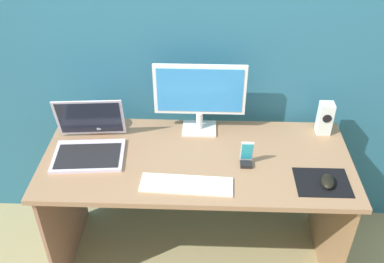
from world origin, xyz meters
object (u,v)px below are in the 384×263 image
(fishbowl, at_px, (100,119))
(phone_in_dock, at_px, (246,157))
(mouse, at_px, (328,181))
(monitor, at_px, (200,95))
(laptop, at_px, (89,143))
(speaker_right, at_px, (325,118))
(keyboard_external, at_px, (186,185))

(fishbowl, relative_size, phone_in_dock, 1.03)
(fishbowl, distance_m, mouse, 1.20)
(fishbowl, bearing_deg, mouse, -19.52)
(mouse, bearing_deg, monitor, 154.42)
(monitor, relative_size, phone_in_dock, 3.39)
(monitor, distance_m, mouse, 0.75)
(laptop, height_order, fishbowl, laptop)
(phone_in_dock, bearing_deg, monitor, 129.21)
(laptop, bearing_deg, phone_in_dock, -5.92)
(speaker_right, xyz_separation_m, laptop, (-1.21, -0.20, -0.04))
(laptop, xyz_separation_m, keyboard_external, (0.50, -0.24, -0.05))
(speaker_right, height_order, keyboard_external, speaker_right)
(speaker_right, height_order, fishbowl, speaker_right)
(mouse, bearing_deg, laptop, 178.86)
(monitor, distance_m, fishbowl, 0.55)
(keyboard_external, bearing_deg, laptop, 157.09)
(phone_in_dock, bearing_deg, speaker_right, 33.76)
(laptop, xyz_separation_m, fishbowl, (0.02, 0.19, 0.02))
(phone_in_dock, bearing_deg, keyboard_external, -150.59)
(keyboard_external, bearing_deg, speaker_right, 34.84)
(speaker_right, xyz_separation_m, keyboard_external, (-0.71, -0.44, -0.08))
(monitor, relative_size, speaker_right, 2.63)
(keyboard_external, xyz_separation_m, mouse, (0.64, 0.03, 0.02))
(laptop, bearing_deg, keyboard_external, -25.68)
(monitor, distance_m, laptop, 0.61)
(monitor, relative_size, keyboard_external, 1.11)
(monitor, height_order, fishbowl, monitor)
(speaker_right, height_order, phone_in_dock, speaker_right)
(fishbowl, relative_size, mouse, 1.43)
(laptop, bearing_deg, fishbowl, 84.58)
(fishbowl, bearing_deg, monitor, 1.88)
(speaker_right, relative_size, phone_in_dock, 1.29)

